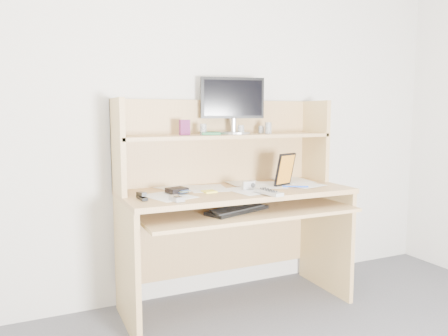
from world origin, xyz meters
name	(u,v)px	position (x,y,z in m)	size (l,w,h in m)	color
back_wall	(216,108)	(0.00, 1.80, 1.25)	(3.60, 0.04, 2.50)	beige
desk	(231,196)	(0.00, 1.56, 0.69)	(1.40, 0.70, 1.30)	tan
paper_clutter	(236,189)	(0.00, 1.48, 0.75)	(1.32, 0.54, 0.01)	silver
keyboard	(237,210)	(-0.08, 1.31, 0.66)	(0.42, 0.27, 0.03)	black
tv_remote	(269,192)	(0.08, 1.23, 0.77)	(0.06, 0.20, 0.02)	#A6A5A0
flip_phone	(177,198)	(-0.45, 1.28, 0.77)	(0.05, 0.10, 0.02)	#A9A9AC
stapler	(142,195)	(-0.61, 1.40, 0.77)	(0.03, 0.12, 0.04)	black
wallet	(177,190)	(-0.38, 1.49, 0.77)	(0.11, 0.09, 0.03)	black
sticky_note_pad	(209,191)	(-0.19, 1.45, 0.75)	(0.07, 0.07, 0.01)	yellow
digital_camera	(248,185)	(0.05, 1.43, 0.78)	(0.08, 0.03, 0.05)	silver
game_case	(285,169)	(0.32, 1.44, 0.86)	(0.15, 0.02, 0.21)	black
blue_pen	(295,187)	(0.35, 1.36, 0.76)	(0.01, 0.01, 0.16)	blue
card_box	(185,127)	(-0.28, 1.63, 1.13)	(0.07, 0.02, 0.09)	#A01515
shelf_book	(211,133)	(-0.10, 1.63, 1.09)	(0.11, 0.16, 0.02)	#317A43
chip_stack_a	(241,130)	(0.09, 1.61, 1.11)	(0.04, 0.04, 0.06)	black
chip_stack_b	(203,129)	(-0.16, 1.63, 1.12)	(0.04, 0.04, 0.07)	white
chip_stack_c	(261,130)	(0.28, 1.67, 1.11)	(0.04, 0.04, 0.05)	black
chip_stack_d	(268,128)	(0.29, 1.60, 1.12)	(0.04, 0.04, 0.07)	white
monitor	(233,104)	(0.07, 1.67, 1.27)	(0.42, 0.21, 0.36)	#B8B7BD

